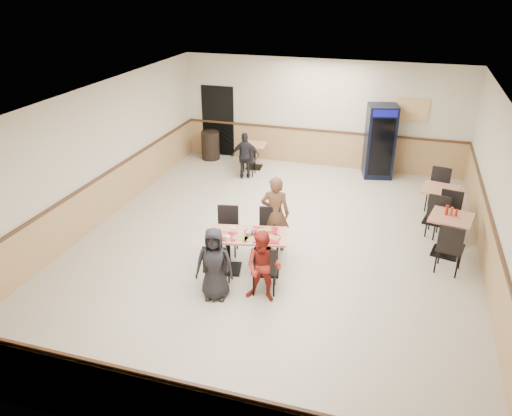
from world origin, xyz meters
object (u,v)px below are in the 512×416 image
(side_table_far, at_px, (438,200))
(back_table, at_px, (254,152))
(diner_woman_left, at_px, (214,264))
(lone_diner, at_px, (245,156))
(diner_man_opposite, at_px, (275,214))
(diner_woman_right, at_px, (263,267))
(trash_bin, at_px, (211,145))
(main_table, at_px, (247,247))
(pepsi_cooler, at_px, (380,141))
(side_table_near, at_px, (449,229))

(side_table_far, distance_m, back_table, 5.33)
(diner_woman_left, xyz_separation_m, lone_diner, (-1.21, 5.40, -0.03))
(lone_diner, relative_size, back_table, 1.76)
(diner_man_opposite, height_order, back_table, diner_man_opposite)
(side_table_far, bearing_deg, lone_diner, 165.15)
(diner_woman_right, relative_size, trash_bin, 1.53)
(diner_woman_right, bearing_deg, trash_bin, 119.48)
(lone_diner, bearing_deg, main_table, 89.20)
(diner_woman_left, xyz_separation_m, pepsi_cooler, (2.19, 6.60, 0.33))
(lone_diner, height_order, pepsi_cooler, pepsi_cooler)
(diner_woman_left, bearing_deg, lone_diner, 89.57)
(back_table, relative_size, trash_bin, 0.85)
(diner_man_opposite, distance_m, trash_bin, 5.67)
(diner_woman_right, height_order, diner_man_opposite, diner_man_opposite)
(diner_man_opposite, xyz_separation_m, lone_diner, (-1.75, 3.50, -0.15))
(back_table, bearing_deg, side_table_far, -23.27)
(side_table_far, relative_size, trash_bin, 1.07)
(lone_diner, distance_m, pepsi_cooler, 3.62)
(trash_bin, bearing_deg, back_table, -13.41)
(back_table, bearing_deg, trash_bin, 166.59)
(diner_man_opposite, bearing_deg, side_table_far, -152.93)
(main_table, height_order, side_table_far, side_table_far)
(pepsi_cooler, bearing_deg, back_table, 174.21)
(main_table, relative_size, side_table_far, 1.74)
(side_table_far, xyz_separation_m, back_table, (-4.90, 2.11, -0.07))
(main_table, height_order, side_table_near, side_table_near)
(back_table, bearing_deg, main_table, -74.26)
(diner_woman_right, bearing_deg, pepsi_cooler, 78.72)
(diner_woman_left, distance_m, diner_woman_right, 0.82)
(main_table, relative_size, diner_woman_right, 1.21)
(side_table_far, height_order, trash_bin, trash_bin)
(diner_woman_left, bearing_deg, side_table_far, 35.02)
(side_table_near, xyz_separation_m, back_table, (-5.06, 3.52, -0.07))
(diner_woman_right, height_order, trash_bin, diner_woman_right)
(diner_woman_left, distance_m, back_table, 6.33)
(diner_man_opposite, distance_m, lone_diner, 3.92)
(pepsi_cooler, relative_size, trash_bin, 2.34)
(lone_diner, height_order, trash_bin, lone_diner)
(side_table_near, bearing_deg, diner_woman_left, -145.01)
(diner_woman_left, distance_m, side_table_near, 4.70)
(diner_man_opposite, relative_size, side_table_near, 1.72)
(diner_man_opposite, relative_size, back_table, 2.18)
(side_table_near, height_order, side_table_far, side_table_near)
(side_table_near, height_order, trash_bin, trash_bin)
(diner_man_opposite, bearing_deg, lone_diner, -71.26)
(back_table, bearing_deg, side_table_near, -34.79)
(main_table, xyz_separation_m, diner_woman_right, (0.53, -0.78, 0.13))
(diner_woman_left, bearing_deg, trash_bin, 99.16)
(main_table, relative_size, diner_man_opposite, 1.00)
(back_table, distance_m, trash_bin, 1.51)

